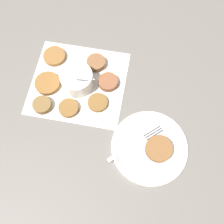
# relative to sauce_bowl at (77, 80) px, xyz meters

# --- Properties ---
(ground_plane) EXTENTS (4.00, 4.00, 0.00)m
(ground_plane) POSITION_rel_sauce_bowl_xyz_m (0.01, 0.01, -0.03)
(ground_plane) COLOR #605B56
(napkin) EXTENTS (0.30, 0.28, 0.00)m
(napkin) POSITION_rel_sauce_bowl_xyz_m (-0.00, 0.00, -0.03)
(napkin) COLOR silver
(napkin) RESTS_ON ground_plane
(sauce_bowl) EXTENTS (0.11, 0.10, 0.12)m
(sauce_bowl) POSITION_rel_sauce_bowl_xyz_m (0.00, 0.00, 0.00)
(sauce_bowl) COLOR white
(sauce_bowl) RESTS_ON napkin
(fritter_0) EXTENTS (0.06, 0.06, 0.01)m
(fritter_0) POSITION_rel_sauce_bowl_xyz_m (0.07, -0.06, -0.02)
(fritter_0) COLOR brown
(fritter_0) RESTS_ON napkin
(fritter_1) EXTENTS (0.08, 0.08, 0.01)m
(fritter_1) POSITION_rel_sauce_bowl_xyz_m (-0.10, -0.02, -0.02)
(fritter_1) COLOR brown
(fritter_1) RESTS_ON napkin
(fritter_2) EXTENTS (0.07, 0.07, 0.01)m
(fritter_2) POSITION_rel_sauce_bowl_xyz_m (-0.10, 0.09, -0.02)
(fritter_2) COLOR brown
(fritter_2) RESTS_ON napkin
(fritter_3) EXTENTS (0.06, 0.06, 0.02)m
(fritter_3) POSITION_rel_sauce_bowl_xyz_m (0.04, 0.08, -0.02)
(fritter_3) COLOR brown
(fritter_3) RESTS_ON napkin
(fritter_4) EXTENTS (0.06, 0.06, 0.01)m
(fritter_4) POSITION_rel_sauce_bowl_xyz_m (-0.01, -0.09, -0.02)
(fritter_4) COLOR brown
(fritter_4) RESTS_ON napkin
(fritter_5) EXTENTS (0.06, 0.06, 0.02)m
(fritter_5) POSITION_rel_sauce_bowl_xyz_m (0.09, 0.02, -0.02)
(fritter_5) COLOR brown
(fritter_5) RESTS_ON napkin
(fritter_6) EXTENTS (0.06, 0.06, 0.02)m
(fritter_6) POSITION_rel_sauce_bowl_xyz_m (-0.09, -0.09, -0.02)
(fritter_6) COLOR brown
(fritter_6) RESTS_ON napkin
(serving_plate) EXTENTS (0.22, 0.22, 0.02)m
(serving_plate) POSITION_rel_sauce_bowl_xyz_m (0.25, -0.17, -0.02)
(serving_plate) COLOR white
(serving_plate) RESTS_ON ground_plane
(fritter_on_plate) EXTENTS (0.08, 0.08, 0.02)m
(fritter_on_plate) POSITION_rel_sauce_bowl_xyz_m (0.27, -0.18, -0.00)
(fritter_on_plate) COLOR brown
(fritter_on_plate) RESTS_ON serving_plate
(fork) EXTENTS (0.16, 0.14, 0.00)m
(fork) POSITION_rel_sauce_bowl_xyz_m (0.23, -0.15, -0.01)
(fork) COLOR silver
(fork) RESTS_ON serving_plate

